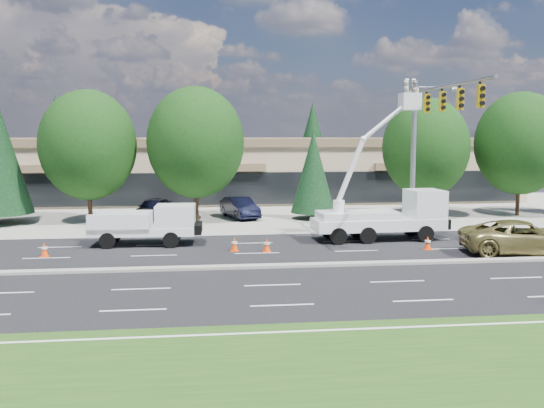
{
  "coord_description": "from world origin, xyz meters",
  "views": [
    {
      "loc": [
        -2.73,
        -25.96,
        5.8
      ],
      "look_at": [
        0.78,
        3.49,
        2.4
      ],
      "focal_mm": 40.0,
      "sensor_mm": 36.0,
      "label": 1
    }
  ],
  "objects": [
    {
      "name": "concrete_apron",
      "position": [
        0.0,
        20.0,
        0.01
      ],
      "size": [
        140.0,
        22.0,
        0.01
      ],
      "primitive_type": "cube",
      "color": "gray",
      "rests_on": "ground"
    },
    {
      "name": "bucket_truck",
      "position": [
        7.62,
        6.23,
        1.85
      ],
      "size": [
        7.32,
        2.63,
        8.83
      ],
      "rotation": [
        0.0,
        0.0,
        0.05
      ],
      "color": "white",
      "rests_on": "ground"
    },
    {
      "name": "tree_front_d",
      "position": [
        -3.0,
        15.0,
        5.29
      ],
      "size": [
        6.51,
        6.51,
        9.03
      ],
      "color": "#332114",
      "rests_on": "ground"
    },
    {
      "name": "traffic_cone_d",
      "position": [
        8.7,
        3.17,
        0.34
      ],
      "size": [
        0.4,
        0.4,
        0.7
      ],
      "color": "#FC4207",
      "rests_on": "ground"
    },
    {
      "name": "signal_mast",
      "position": [
        10.03,
        7.04,
        6.06
      ],
      "size": [
        2.76,
        10.16,
        9.0
      ],
      "color": "gray",
      "rests_on": "ground"
    },
    {
      "name": "tree_front_e",
      "position": [
        5.0,
        15.0,
        3.25
      ],
      "size": [
        3.08,
        3.08,
        6.07
      ],
      "color": "#332114",
      "rests_on": "ground"
    },
    {
      "name": "traffic_cone_a",
      "position": [
        -10.17,
        3.6,
        0.34
      ],
      "size": [
        0.4,
        0.4,
        0.7
      ],
      "color": "#FC4207",
      "rests_on": "ground"
    },
    {
      "name": "traffic_cone_b",
      "position": [
        -1.07,
        3.93,
        0.34
      ],
      "size": [
        0.4,
        0.4,
        0.7
      ],
      "color": "#FC4207",
      "rests_on": "ground"
    },
    {
      "name": "grass_verge",
      "position": [
        0.0,
        -13.0,
        0.01
      ],
      "size": [
        140.0,
        10.0,
        0.01
      ],
      "primitive_type": "cube",
      "color": "#214614",
      "rests_on": "ground"
    },
    {
      "name": "tree_front_c",
      "position": [
        -10.0,
        15.0,
        5.12
      ],
      "size": [
        6.31,
        6.31,
        8.75
      ],
      "color": "#332114",
      "rests_on": "ground"
    },
    {
      "name": "traffic_cone_c",
      "position": [
        0.52,
        3.55,
        0.34
      ],
      "size": [
        0.4,
        0.4,
        0.7
      ],
      "color": "#FC4207",
      "rests_on": "ground"
    },
    {
      "name": "tree_back_a",
      "position": [
        -18.0,
        42.0,
        5.45
      ],
      "size": [
        5.16,
        5.16,
        10.17
      ],
      "color": "#332114",
      "rests_on": "ground"
    },
    {
      "name": "tree_front_f",
      "position": [
        13.0,
        15.0,
        4.91
      ],
      "size": [
        6.05,
        6.05,
        8.39
      ],
      "color": "#332114",
      "rests_on": "ground"
    },
    {
      "name": "utility_pickup",
      "position": [
        -5.39,
        6.18,
        0.87
      ],
      "size": [
        5.59,
        2.37,
        2.11
      ],
      "rotation": [
        0.0,
        0.0,
        -0.04
      ],
      "color": "white",
      "rests_on": "ground"
    },
    {
      "name": "parked_car_west",
      "position": [
        -5.96,
        16.26,
        0.74
      ],
      "size": [
        3.06,
        4.67,
        1.48
      ],
      "primitive_type": "imported",
      "rotation": [
        0.0,
        0.0,
        -0.33
      ],
      "color": "black",
      "rests_on": "ground"
    },
    {
      "name": "minivan",
      "position": [
        12.89,
        1.52,
        0.82
      ],
      "size": [
        6.25,
        3.57,
        1.64
      ],
      "primitive_type": "imported",
      "rotation": [
        0.0,
        0.0,
        1.42
      ],
      "color": "olive",
      "rests_on": "ground"
    },
    {
      "name": "parked_car_east",
      "position": [
        0.0,
        16.0,
        0.74
      ],
      "size": [
        2.74,
        4.72,
        1.47
      ],
      "primitive_type": "imported",
      "rotation": [
        0.0,
        0.0,
        0.28
      ],
      "color": "black",
      "rests_on": "ground"
    },
    {
      "name": "tree_back_c",
      "position": [
        10.0,
        42.0,
        5.07
      ],
      "size": [
        4.79,
        4.79,
        9.44
      ],
      "color": "#332114",
      "rests_on": "ground"
    },
    {
      "name": "ground",
      "position": [
        0.0,
        0.0,
        0.0
      ],
      "size": [
        140.0,
        140.0,
        0.0
      ],
      "primitive_type": "plane",
      "color": "black",
      "rests_on": "ground"
    },
    {
      "name": "road_median",
      "position": [
        0.0,
        0.0,
        0.06
      ],
      "size": [
        120.0,
        0.55,
        0.12
      ],
      "primitive_type": "cube",
      "color": "gray",
      "rests_on": "ground"
    },
    {
      "name": "strip_mall",
      "position": [
        0.0,
        29.97,
        2.83
      ],
      "size": [
        50.4,
        15.4,
        5.5
      ],
      "color": "tan",
      "rests_on": "ground"
    },
    {
      "name": "tree_back_d",
      "position": [
        22.0,
        42.0,
        5.51
      ],
      "size": [
        5.21,
        5.21,
        10.28
      ],
      "color": "#332114",
      "rests_on": "ground"
    },
    {
      "name": "tree_front_g",
      "position": [
        20.0,
        15.0,
        5.18
      ],
      "size": [
        6.38,
        6.38,
        8.86
      ],
      "color": "#332114",
      "rests_on": "ground"
    },
    {
      "name": "tree_back_b",
      "position": [
        -4.0,
        42.0,
        5.77
      ],
      "size": [
        5.46,
        5.46,
        10.76
      ],
      "color": "#332114",
      "rests_on": "ground"
    }
  ]
}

